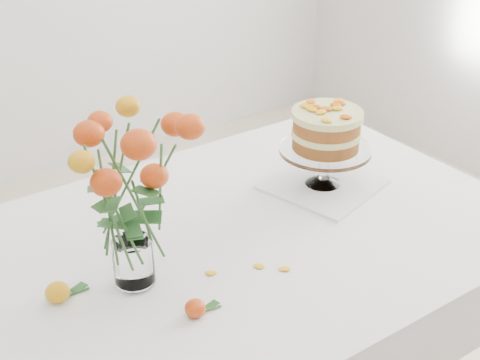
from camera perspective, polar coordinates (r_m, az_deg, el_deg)
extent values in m
cube|color=tan|center=(1.60, -0.80, -5.54)|extent=(1.40, 0.90, 0.04)
cylinder|color=tan|center=(2.37, 6.66, -4.07)|extent=(0.06, 0.06, 0.71)
cube|color=white|center=(1.59, -0.81, -4.85)|extent=(1.42, 0.92, 0.01)
cube|color=white|center=(1.98, -8.28, -1.27)|extent=(1.42, 0.01, 0.20)
cube|color=white|center=(2.06, 15.75, -0.83)|extent=(0.01, 0.92, 0.20)
cube|color=white|center=(1.80, 7.07, -0.38)|extent=(0.33, 0.33, 0.01)
cylinder|color=white|center=(1.77, 7.18, 1.33)|extent=(0.02, 0.02, 0.08)
cylinder|color=white|center=(1.75, 7.27, 2.61)|extent=(0.24, 0.24, 0.01)
cylinder|color=#965622|center=(1.74, 7.31, 3.28)|extent=(0.20, 0.20, 0.03)
cylinder|color=#FFF8A4|center=(1.73, 7.36, 4.03)|extent=(0.21, 0.21, 0.02)
cylinder|color=#965622|center=(1.72, 7.42, 4.78)|extent=(0.20, 0.20, 0.03)
cylinder|color=#FFF8A4|center=(1.71, 7.47, 5.58)|extent=(0.21, 0.21, 0.02)
cylinder|color=white|center=(1.45, -8.91, -8.59)|extent=(0.07, 0.07, 0.01)
cylinder|color=white|center=(1.42, -9.07, -6.85)|extent=(0.09, 0.09, 0.10)
ellipsoid|color=gold|center=(1.42, -15.30, -9.23)|extent=(0.05, 0.05, 0.04)
cylinder|color=#2E5823|center=(1.44, -13.87, -9.40)|extent=(0.06, 0.01, 0.01)
ellipsoid|color=red|center=(1.34, -3.84, -10.86)|extent=(0.04, 0.04, 0.04)
cylinder|color=#2E5823|center=(1.36, -2.63, -11.05)|extent=(0.05, 0.01, 0.00)
ellipsoid|color=#FBB50F|center=(1.46, -2.51, -7.93)|extent=(0.03, 0.02, 0.00)
ellipsoid|color=#FBB50F|center=(1.48, 1.62, -7.38)|extent=(0.03, 0.02, 0.00)
ellipsoid|color=#FBB50F|center=(1.47, 3.81, -7.59)|extent=(0.03, 0.02, 0.00)
ellipsoid|color=#FBB50F|center=(1.44, -8.34, -8.78)|extent=(0.03, 0.02, 0.00)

